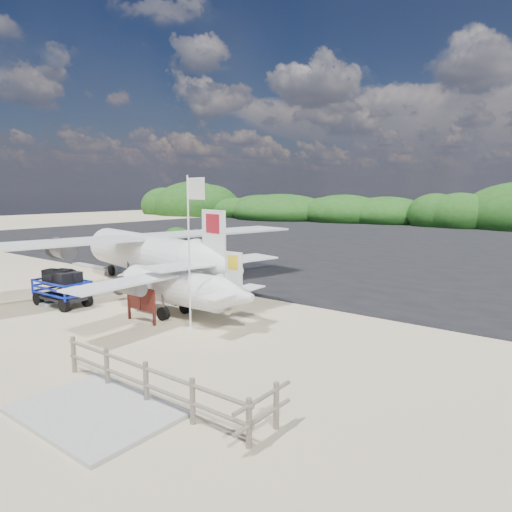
{
  "coord_description": "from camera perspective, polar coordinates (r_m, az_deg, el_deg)",
  "views": [
    {
      "loc": [
        14.01,
        -11.32,
        4.85
      ],
      "look_at": [
        1.66,
        4.78,
        1.94
      ],
      "focal_mm": 32.0,
      "sensor_mm": 36.0,
      "label": 1
    }
  ],
  "objects": [
    {
      "name": "asphalt_apron",
      "position": [
        43.89,
        18.64,
        1.39
      ],
      "size": [
        90.0,
        50.0,
        0.04
      ],
      "primitive_type": null,
      "color": "#B2B2B2",
      "rests_on": "ground"
    },
    {
      "name": "lagoon",
      "position": [
        26.78,
        -23.02,
        -2.93
      ],
      "size": [
        9.0,
        7.0,
        0.4
      ],
      "primitive_type": null,
      "color": "#B2B2B2",
      "rests_on": "ground"
    },
    {
      "name": "flagpole",
      "position": [
        16.43,
        -8.17,
        -9.09
      ],
      "size": [
        1.15,
        0.69,
        5.37
      ],
      "primitive_type": null,
      "rotation": [
        0.0,
        0.0,
        -0.24
      ],
      "color": "white",
      "rests_on": "ground"
    },
    {
      "name": "vegetation_band",
      "position": [
        67.95,
        25.53,
        3.27
      ],
      "size": [
        124.0,
        8.0,
        4.4
      ],
      "primitive_type": null,
      "color": "#B2B2B2",
      "rests_on": "ground"
    },
    {
      "name": "fence",
      "position": [
        11.29,
        -13.49,
        -17.49
      ],
      "size": [
        6.4,
        2.0,
        1.1
      ],
      "primitive_type": null,
      "color": "#B2B2B2",
      "rests_on": "ground"
    },
    {
      "name": "ground",
      "position": [
        18.65,
        -13.22,
        -7.13
      ],
      "size": [
        160.0,
        160.0,
        0.0
      ],
      "primitive_type": "plane",
      "color": "beige"
    },
    {
      "name": "signboard",
      "position": [
        17.67,
        -14.09,
        -8.02
      ],
      "size": [
        1.64,
        0.16,
        1.35
      ],
      "primitive_type": null,
      "rotation": [
        0.0,
        0.0,
        -0.0
      ],
      "color": "#561F18",
      "rests_on": "ground"
    },
    {
      "name": "walkway_pad",
      "position": [
        11.14,
        -19.41,
        -18.11
      ],
      "size": [
        3.5,
        2.5,
        0.1
      ],
      "primitive_type": null,
      "color": "#B2B2B2",
      "rests_on": "ground"
    },
    {
      "name": "crew_c",
      "position": [
        19.74,
        -10.15,
        -3.87
      ],
      "size": [
        0.97,
        0.57,
        1.55
      ],
      "primitive_type": "imported",
      "rotation": [
        0.0,
        0.0,
        2.92
      ],
      "color": "#16154E",
      "rests_on": "ground"
    },
    {
      "name": "baggage_cart",
      "position": [
        21.15,
        -22.99,
        -5.76
      ],
      "size": [
        2.74,
        1.63,
        1.34
      ],
      "primitive_type": null,
      "rotation": [
        0.0,
        0.0,
        0.04
      ],
      "color": "#0D24CC",
      "rests_on": "ground"
    },
    {
      "name": "aircraft_small",
      "position": [
        52.89,
        7.33,
        2.83
      ],
      "size": [
        7.56,
        7.56,
        2.64
      ],
      "primitive_type": null,
      "rotation": [
        0.0,
        0.0,
        3.17
      ],
      "color": "#B2B2B2",
      "rests_on": "ground"
    },
    {
      "name": "crew_a",
      "position": [
        21.73,
        -11.47,
        -2.72
      ],
      "size": [
        0.67,
        0.53,
        1.62
      ],
      "primitive_type": "imported",
      "rotation": [
        0.0,
        0.0,
        3.4
      ],
      "color": "#16154E",
      "rests_on": "ground"
    },
    {
      "name": "crew_b",
      "position": [
        19.98,
        -9.52,
        -3.28
      ],
      "size": [
        1.05,
        0.91,
        1.85
      ],
      "primitive_type": "imported",
      "rotation": [
        0.0,
        0.0,
        3.4
      ],
      "color": "#16154E",
      "rests_on": "ground"
    }
  ]
}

